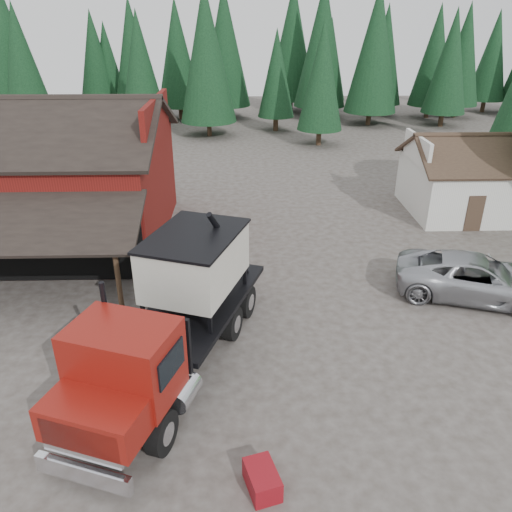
{
  "coord_description": "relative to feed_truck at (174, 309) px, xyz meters",
  "views": [
    {
      "loc": [
        -0.86,
        -14.58,
        10.55
      ],
      "look_at": [
        -0.35,
        3.48,
        1.8
      ],
      "focal_mm": 35.0,
      "sensor_mm": 36.0,
      "label": 1
    }
  ],
  "objects": [
    {
      "name": "equip_box",
      "position": [
        2.6,
        -4.92,
        -1.88
      ],
      "size": [
        0.99,
        1.25,
        0.6
      ],
      "primitive_type": "cube",
      "rotation": [
        0.0,
        0.0,
        0.29
      ],
      "color": "maroon",
      "rests_on": "ground"
    },
    {
      "name": "conifer_backdrop",
      "position": [
        3.07,
        43.08,
        -2.18
      ],
      "size": [
        76.0,
        16.0,
        16.0
      ],
      "primitive_type": null,
      "color": "black",
      "rests_on": "ground"
    },
    {
      "name": "silver_car",
      "position": [
        11.72,
        4.18,
        -1.3
      ],
      "size": [
        6.95,
        4.74,
        1.77
      ],
      "primitive_type": "imported",
      "rotation": [
        0.0,
        0.0,
        1.26
      ],
      "color": "#ACAEB4",
      "rests_on": "ground"
    },
    {
      "name": "near_pine_d",
      "position": [
        -0.93,
        35.08,
        5.21
      ],
      "size": [
        5.28,
        5.28,
        13.4
      ],
      "color": "#382619",
      "rests_on": "ground"
    },
    {
      "name": "farmhouse",
      "position": [
        16.07,
        14.08,
        -0.51
      ],
      "size": [
        8.6,
        6.42,
        4.65
      ],
      "color": "silver",
      "rests_on": "ground"
    },
    {
      "name": "ground",
      "position": [
        3.07,
        1.08,
        -2.18
      ],
      "size": [
        120.0,
        120.0,
        0.0
      ],
      "primitive_type": "plane",
      "color": "#3F3831",
      "rests_on": "ground"
    },
    {
      "name": "near_pine_b",
      "position": [
        9.07,
        31.08,
        3.71
      ],
      "size": [
        3.96,
        3.96,
        10.4
      ],
      "color": "#382619",
      "rests_on": "ground"
    },
    {
      "name": "feed_truck",
      "position": [
        0.0,
        0.0,
        0.0
      ],
      "size": [
        5.98,
        10.66,
        4.66
      ],
      "rotation": [
        0.0,
        0.0,
        -0.33
      ],
      "color": "black",
      "rests_on": "ground"
    },
    {
      "name": "red_barn",
      "position": [
        -7.93,
        10.99,
        0.51
      ],
      "size": [
        12.8,
        13.63,
        7.18
      ],
      "color": "maroon",
      "rests_on": "ground"
    }
  ]
}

